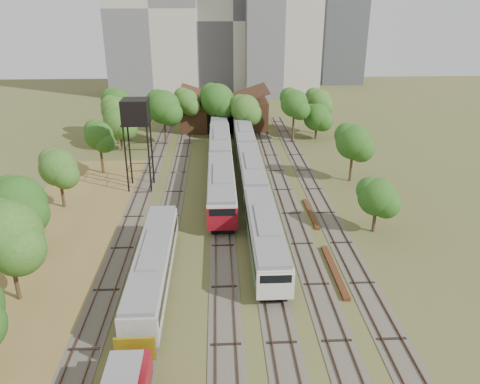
{
  "coord_description": "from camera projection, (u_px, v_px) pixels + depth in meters",
  "views": [
    {
      "loc": [
        -2.31,
        -30.79,
        22.81
      ],
      "look_at": [
        0.11,
        18.51,
        2.5
      ],
      "focal_mm": 35.0,
      "sensor_mm": 36.0,
      "label": 1
    }
  ],
  "objects": [
    {
      "name": "tracks",
      "position": [
        232.0,
        191.0,
        60.27
      ],
      "size": [
        24.6,
        80.0,
        0.19
      ],
      "color": "#4C473D",
      "rests_on": "ground"
    },
    {
      "name": "water_tower",
      "position": [
        136.0,
        114.0,
        57.72
      ],
      "size": [
        3.36,
        3.36,
        11.6
      ],
      "color": "black",
      "rests_on": "ground"
    },
    {
      "name": "railcar_green_set",
      "position": [
        252.0,
        173.0,
        60.6
      ],
      "size": [
        3.01,
        52.08,
        3.73
      ],
      "color": "black",
      "rests_on": "ground"
    },
    {
      "name": "maintenance_shed",
      "position": [
        224.0,
        112.0,
        89.62
      ],
      "size": [
        16.45,
        11.55,
        7.58
      ],
      "color": "#351C13",
      "rests_on": "ground"
    },
    {
      "name": "old_grey_coach",
      "position": [
        153.0,
        265.0,
        39.83
      ],
      "size": [
        2.83,
        18.0,
        3.49
      ],
      "color": "black",
      "rests_on": "ground"
    },
    {
      "name": "dry_grass_patch",
      "position": [
        53.0,
        263.0,
        43.78
      ],
      "size": [
        14.0,
        60.0,
        0.04
      ],
      "primitive_type": "cube",
      "color": "brown",
      "rests_on": "ground"
    },
    {
      "name": "tower_centre",
      "position": [
        232.0,
        20.0,
        122.83
      ],
      "size": [
        20.0,
        18.0,
        36.0
      ],
      "primitive_type": "cube",
      "color": "#B8B6A7",
      "rests_on": "ground"
    },
    {
      "name": "rail_pile_far",
      "position": [
        311.0,
        213.0,
        53.61
      ],
      "size": [
        0.5,
        7.93,
        0.26
      ],
      "primitive_type": "cube",
      "color": "#522B17",
      "rests_on": "ground"
    },
    {
      "name": "rail_pile_near",
      "position": [
        334.0,
        271.0,
        42.2
      ],
      "size": [
        0.59,
        8.85,
        0.3
      ],
      "primitive_type": "cube",
      "color": "#522B17",
      "rests_on": "ground"
    },
    {
      "name": "tower_far_right",
      "position": [
        341.0,
        33.0,
        135.04
      ],
      "size": [
        12.0,
        12.0,
        28.0
      ],
      "primitive_type": "cube",
      "color": "#44474C",
      "rests_on": "ground"
    },
    {
      "name": "railcar_rear",
      "position": [
        219.0,
        118.0,
        88.69
      ],
      "size": [
        3.05,
        16.08,
        3.77
      ],
      "color": "black",
      "rests_on": "ground"
    },
    {
      "name": "ground",
      "position": [
        250.0,
        309.0,
        37.22
      ],
      "size": [
        240.0,
        240.0,
        0.0
      ],
      "primitive_type": "plane",
      "color": "#475123",
      "rests_on": "ground"
    },
    {
      "name": "railcar_red_set",
      "position": [
        221.0,
        165.0,
        63.47
      ],
      "size": [
        3.22,
        34.58,
        3.99
      ],
      "color": "black",
      "rests_on": "ground"
    },
    {
      "name": "tree_band_left",
      "position": [
        71.0,
        162.0,
        54.36
      ],
      "size": [
        8.64,
        63.5,
        8.67
      ],
      "color": "#382616",
      "rests_on": "ground"
    },
    {
      "name": "tree_band_right",
      "position": [
        340.0,
        139.0,
        66.28
      ],
      "size": [
        5.86,
        40.22,
        7.8
      ],
      "color": "#382616",
      "rests_on": "ground"
    },
    {
      "name": "tower_left",
      "position": [
        152.0,
        8.0,
        116.16
      ],
      "size": [
        22.0,
        16.0,
        42.0
      ],
      "primitive_type": "cube",
      "color": "#B9B0A2",
      "rests_on": "ground"
    },
    {
      "name": "tree_band_far",
      "position": [
        217.0,
        105.0,
        81.01
      ],
      "size": [
        39.82,
        11.24,
        9.22
      ],
      "color": "#382616",
      "rests_on": "ground"
    }
  ]
}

